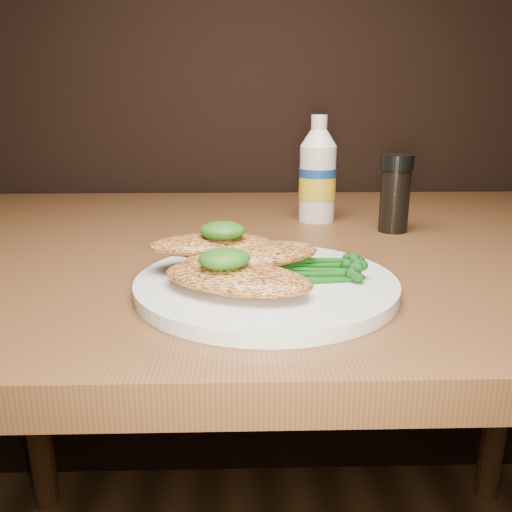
{
  "coord_description": "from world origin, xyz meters",
  "views": [
    {
      "loc": [
        -0.06,
        0.32,
        0.94
      ],
      "look_at": [
        -0.05,
        0.83,
        0.79
      ],
      "focal_mm": 36.88,
      "sensor_mm": 36.0,
      "label": 1
    }
  ],
  "objects_px": {
    "plate": "(266,284)",
    "pepper_grinder": "(395,194)",
    "mayo_bottle": "(318,169)",
    "dining_table": "(281,460)"
  },
  "relations": [
    {
      "from": "mayo_bottle",
      "to": "pepper_grinder",
      "type": "xyz_separation_m",
      "value": [
        0.11,
        -0.08,
        -0.03
      ]
    },
    {
      "from": "plate",
      "to": "pepper_grinder",
      "type": "bearing_deg",
      "value": 51.37
    },
    {
      "from": "pepper_grinder",
      "to": "plate",
      "type": "bearing_deg",
      "value": -128.63
    },
    {
      "from": "plate",
      "to": "dining_table",
      "type": "bearing_deg",
      "value": 80.35
    },
    {
      "from": "plate",
      "to": "mayo_bottle",
      "type": "relative_size",
      "value": 1.6
    },
    {
      "from": "pepper_grinder",
      "to": "mayo_bottle",
      "type": "bearing_deg",
      "value": 143.76
    },
    {
      "from": "plate",
      "to": "mayo_bottle",
      "type": "distance_m",
      "value": 0.36
    },
    {
      "from": "mayo_bottle",
      "to": "dining_table",
      "type": "bearing_deg",
      "value": -117.08
    },
    {
      "from": "plate",
      "to": "mayo_bottle",
      "type": "height_order",
      "value": "mayo_bottle"
    },
    {
      "from": "plate",
      "to": "mayo_bottle",
      "type": "xyz_separation_m",
      "value": [
        0.1,
        0.33,
        0.08
      ]
    }
  ]
}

